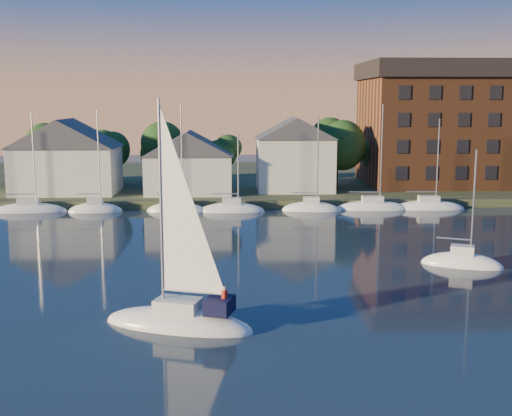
{
  "coord_description": "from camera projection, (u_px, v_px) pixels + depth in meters",
  "views": [
    {
      "loc": [
        -0.74,
        -26.46,
        12.9
      ],
      "look_at": [
        1.27,
        22.0,
        4.8
      ],
      "focal_mm": 45.0,
      "sensor_mm": 36.0,
      "label": 1
    }
  ],
  "objects": [
    {
      "name": "clubhouse_east",
      "position": [
        295.0,
        153.0,
        85.71
      ],
      "size": [
        10.5,
        8.4,
        9.8
      ],
      "color": "silver",
      "rests_on": "shoreline_land"
    },
    {
      "name": "condo_block",
      "position": [
        471.0,
        123.0,
        92.02
      ],
      "size": [
        31.0,
        17.0,
        17.4
      ],
      "color": "brown",
      "rests_on": "shoreline_land"
    },
    {
      "name": "clubhouse_centre",
      "position": [
        189.0,
        162.0,
        83.31
      ],
      "size": [
        11.55,
        8.4,
        8.08
      ],
      "color": "silver",
      "rests_on": "shoreline_land"
    },
    {
      "name": "hero_sailboat",
      "position": [
        180.0,
        317.0,
        37.02
      ],
      "size": [
        9.55,
        5.62,
        14.17
      ],
      "rotation": [
        0.0,
        0.0,
        2.82
      ],
      "color": "white",
      "rests_on": "ground"
    },
    {
      "name": "wooden_dock",
      "position": [
        236.0,
        206.0,
        79.48
      ],
      "size": [
        120.0,
        3.0,
        1.0
      ],
      "primitive_type": "cube",
      "color": "brown",
      "rests_on": "ground"
    },
    {
      "name": "shoreline_land",
      "position": [
        234.0,
        183.0,
        102.14
      ],
      "size": [
        160.0,
        50.0,
        2.0
      ],
      "primitive_type": "cube",
      "color": "#2E3A21",
      "rests_on": "ground"
    },
    {
      "name": "ground",
      "position": [
        248.0,
        398.0,
        28.23
      ],
      "size": [
        260.0,
        260.0,
        0.0
      ],
      "primitive_type": "plane",
      "color": "black",
      "rests_on": "ground"
    },
    {
      "name": "moored_fleet",
      "position": [
        169.0,
        210.0,
        76.18
      ],
      "size": [
        71.5,
        2.4,
        12.05
      ],
      "color": "white",
      "rests_on": "ground"
    },
    {
      "name": "tree_line",
      "position": [
        249.0,
        143.0,
        89.22
      ],
      "size": [
        93.4,
        5.4,
        8.9
      ],
      "color": "#352718",
      "rests_on": "shoreline_land"
    },
    {
      "name": "clubhouse_west",
      "position": [
        66.0,
        155.0,
        83.51
      ],
      "size": [
        13.65,
        9.45,
        9.64
      ],
      "color": "silver",
      "rests_on": "shoreline_land"
    },
    {
      "name": "drifting_sailboat_right",
      "position": [
        462.0,
        265.0,
        50.78
      ],
      "size": [
        6.66,
        4.47,
        10.33
      ],
      "rotation": [
        0.0,
        0.0,
        -0.41
      ],
      "color": "white",
      "rests_on": "ground"
    }
  ]
}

